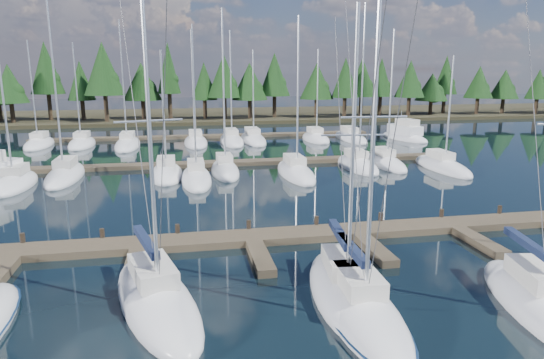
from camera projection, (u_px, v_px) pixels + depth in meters
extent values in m
plane|color=black|center=(229.00, 189.00, 38.29)|extent=(260.00, 260.00, 0.00)
cube|color=#2C2818|center=(198.00, 116.00, 95.67)|extent=(220.00, 30.00, 0.60)
cube|color=#4B402E|center=(251.00, 238.00, 26.76)|extent=(44.00, 2.00, 0.40)
cube|color=#4B402E|center=(135.00, 267.00, 22.78)|extent=(0.90, 4.00, 0.40)
cube|color=#4B402E|center=(260.00, 258.00, 23.89)|extent=(0.90, 4.00, 0.40)
cube|color=#4B402E|center=(375.00, 250.00, 24.99)|extent=(0.90, 4.00, 0.40)
cube|color=#4B402E|center=(480.00, 242.00, 26.09)|extent=(0.90, 4.00, 0.40)
cylinder|color=black|center=(23.00, 241.00, 25.46)|extent=(0.26, 0.26, 0.90)
cylinder|color=black|center=(102.00, 237.00, 26.19)|extent=(0.26, 0.26, 0.90)
cylinder|color=black|center=(178.00, 232.00, 26.93)|extent=(0.26, 0.26, 0.90)
cylinder|color=black|center=(249.00, 228.00, 27.66)|extent=(0.26, 0.26, 0.90)
cylinder|color=black|center=(316.00, 224.00, 28.39)|extent=(0.26, 0.26, 0.90)
cylinder|color=black|center=(380.00, 220.00, 29.13)|extent=(0.26, 0.26, 0.90)
cylinder|color=black|center=(441.00, 216.00, 29.86)|extent=(0.26, 0.26, 0.90)
cylinder|color=black|center=(499.00, 212.00, 30.60)|extent=(0.26, 0.26, 0.90)
cube|color=#4B402E|center=(219.00, 163.00, 47.82)|extent=(50.00, 1.80, 0.40)
cube|color=#4B402E|center=(207.00, 136.00, 66.97)|extent=(46.00, 1.80, 0.40)
ellipsoid|color=silver|center=(157.00, 303.00, 19.40)|extent=(4.96, 9.50, 1.90)
cube|color=beige|center=(153.00, 271.00, 19.53)|extent=(2.19, 3.20, 0.70)
cylinder|color=silver|center=(150.00, 137.00, 17.49)|extent=(0.20, 0.20, 11.80)
cylinder|color=silver|center=(146.00, 245.00, 20.32)|extent=(1.14, 3.90, 0.12)
cube|color=#141C37|center=(146.00, 241.00, 20.29)|extent=(1.32, 3.79, 0.30)
cylinder|color=silver|center=(149.00, 121.00, 17.36)|extent=(2.38, 0.70, 0.07)
cylinder|color=#3F3F44|center=(163.00, 149.00, 15.81)|extent=(1.04, 3.82, 12.11)
cylinder|color=#3F3F44|center=(137.00, 133.00, 19.65)|extent=(1.27, 4.70, 12.11)
ellipsoid|color=silver|center=(345.00, 293.00, 20.28)|extent=(3.74, 8.54, 1.90)
cube|color=beige|center=(344.00, 262.00, 20.42)|extent=(1.83, 2.81, 0.70)
cylinder|color=silver|center=(353.00, 149.00, 18.51)|extent=(0.18, 0.18, 10.64)
cylinder|color=silver|center=(340.00, 237.00, 21.22)|extent=(0.56, 3.63, 0.12)
cube|color=#141C37|center=(340.00, 234.00, 21.18)|extent=(0.77, 3.49, 0.30)
cylinder|color=silver|center=(353.00, 135.00, 18.39)|extent=(2.47, 0.37, 0.07)
cylinder|color=#3F3F44|center=(364.00, 161.00, 16.81)|extent=(0.47, 3.56, 10.95)
cylinder|color=#3F3F44|center=(341.00, 144.00, 20.67)|extent=(0.57, 4.38, 10.95)
ellipsoid|color=silver|center=(361.00, 313.00, 18.57)|extent=(2.91, 8.04, 1.90)
cube|color=beige|center=(359.00, 280.00, 18.68)|extent=(1.53, 2.60, 0.70)
cylinder|color=silver|center=(373.00, 135.00, 16.64)|extent=(0.17, 0.17, 12.20)
cylinder|color=silver|center=(352.00, 253.00, 19.44)|extent=(0.25, 3.50, 0.12)
cube|color=#141C37|center=(352.00, 249.00, 19.40)|extent=(0.48, 3.35, 0.30)
cylinder|color=silver|center=(374.00, 117.00, 16.50)|extent=(2.35, 0.16, 0.07)
cylinder|color=#3F3F44|center=(392.00, 147.00, 15.02)|extent=(0.16, 3.44, 12.50)
cylinder|color=#3F3F44|center=(354.00, 131.00, 18.70)|extent=(0.19, 4.24, 12.50)
ellipsoid|color=#0D2242|center=(361.00, 312.00, 18.55)|extent=(3.03, 8.36, 0.18)
ellipsoid|color=silver|center=(540.00, 307.00, 19.08)|extent=(4.31, 8.89, 1.90)
cube|color=beige|center=(538.00, 274.00, 19.23)|extent=(1.98, 2.97, 0.70)
cylinder|color=silver|center=(527.00, 247.00, 20.06)|extent=(0.86, 3.70, 0.12)
cube|color=#141C37|center=(528.00, 244.00, 20.02)|extent=(1.06, 3.58, 0.30)
cylinder|color=#3F3F44|center=(536.00, 136.00, 19.41)|extent=(0.93, 4.46, 11.95)
ellipsoid|color=silver|center=(15.00, 185.00, 39.19)|extent=(2.77, 7.88, 1.90)
cube|color=beige|center=(15.00, 169.00, 39.30)|extent=(1.52, 2.52, 0.70)
cylinder|color=silver|center=(3.00, 97.00, 37.24)|extent=(0.16, 0.16, 12.36)
ellipsoid|color=silver|center=(65.00, 177.00, 42.18)|extent=(2.76, 9.66, 1.90)
cube|color=beige|center=(65.00, 162.00, 42.38)|extent=(1.52, 3.09, 0.70)
cylinder|color=silver|center=(55.00, 86.00, 39.98)|extent=(0.16, 0.16, 13.88)
ellipsoid|color=silver|center=(167.00, 175.00, 42.78)|extent=(2.82, 7.74, 1.90)
cube|color=beige|center=(166.00, 161.00, 42.88)|extent=(1.55, 2.48, 0.70)
cylinder|color=silver|center=(163.00, 110.00, 41.12)|extent=(0.16, 0.16, 9.86)
ellipsoid|color=silver|center=(196.00, 179.00, 41.10)|extent=(2.52, 8.98, 1.90)
cube|color=beige|center=(196.00, 165.00, 41.27)|extent=(1.38, 2.87, 0.70)
cylinder|color=silver|center=(194.00, 102.00, 39.22)|extent=(0.16, 0.16, 11.38)
ellipsoid|color=silver|center=(225.00, 172.00, 44.23)|extent=(2.46, 8.03, 1.90)
cube|color=beige|center=(224.00, 158.00, 44.34)|extent=(1.35, 2.57, 0.70)
cylinder|color=silver|center=(224.00, 88.00, 42.17)|extent=(0.16, 0.16, 13.32)
ellipsoid|color=silver|center=(296.00, 173.00, 43.43)|extent=(2.69, 9.50, 1.90)
cube|color=beige|center=(295.00, 159.00, 43.62)|extent=(1.48, 3.04, 0.70)
cylinder|color=silver|center=(298.00, 93.00, 41.38)|extent=(0.16, 0.16, 12.65)
ellipsoid|color=silver|center=(357.00, 166.00, 46.64)|extent=(2.81, 8.33, 1.90)
cube|color=beige|center=(356.00, 153.00, 46.77)|extent=(1.55, 2.67, 0.70)
cylinder|color=silver|center=(362.00, 83.00, 44.48)|extent=(0.16, 0.16, 14.09)
ellipsoid|color=silver|center=(385.00, 164.00, 47.65)|extent=(2.43, 8.31, 1.90)
cube|color=beige|center=(384.00, 151.00, 47.79)|extent=(1.34, 2.66, 0.70)
cylinder|color=silver|center=(391.00, 95.00, 45.74)|extent=(0.16, 0.16, 11.89)
ellipsoid|color=silver|center=(442.00, 168.00, 45.97)|extent=(2.60, 9.40, 1.90)
cube|color=beige|center=(440.00, 154.00, 46.16)|extent=(1.43, 3.01, 0.70)
cylinder|color=silver|center=(450.00, 109.00, 44.28)|extent=(0.16, 0.16, 9.49)
ellipsoid|color=silver|center=(39.00, 145.00, 59.70)|extent=(2.89, 8.85, 1.90)
cube|color=beige|center=(39.00, 135.00, 59.85)|extent=(1.59, 2.83, 0.70)
cylinder|color=silver|center=(32.00, 90.00, 57.79)|extent=(0.16, 0.16, 11.63)
ellipsoid|color=silver|center=(82.00, 145.00, 60.04)|extent=(2.92, 8.63, 1.90)
cube|color=beige|center=(82.00, 134.00, 60.19)|extent=(1.61, 2.76, 0.70)
cylinder|color=silver|center=(77.00, 91.00, 58.18)|extent=(0.16, 0.16, 11.34)
ellipsoid|color=silver|center=(128.00, 145.00, 59.44)|extent=(2.89, 10.55, 1.90)
cube|color=beige|center=(127.00, 135.00, 59.68)|extent=(1.59, 3.37, 0.70)
cylinder|color=silver|center=(123.00, 81.00, 57.20)|extent=(0.16, 0.16, 13.89)
ellipsoid|color=silver|center=(196.00, 143.00, 61.39)|extent=(2.88, 9.51, 1.90)
cube|color=beige|center=(195.00, 133.00, 61.57)|extent=(1.58, 3.04, 0.70)
cylinder|color=silver|center=(194.00, 82.00, 59.23)|extent=(0.16, 0.16, 13.57)
ellipsoid|color=silver|center=(232.00, 141.00, 62.76)|extent=(2.90, 10.57, 1.90)
cube|color=beige|center=(231.00, 132.00, 62.99)|extent=(1.59, 3.38, 0.70)
cylinder|color=silver|center=(231.00, 84.00, 60.61)|extent=(0.16, 0.16, 12.96)
ellipsoid|color=silver|center=(253.00, 140.00, 63.77)|extent=(2.99, 10.99, 1.90)
cube|color=beige|center=(252.00, 131.00, 64.02)|extent=(1.64, 3.52, 0.70)
cylinder|color=silver|center=(253.00, 93.00, 61.86)|extent=(0.16, 0.16, 10.66)
ellipsoid|color=silver|center=(316.00, 139.00, 64.61)|extent=(2.99, 8.07, 1.90)
cube|color=beige|center=(315.00, 130.00, 64.73)|extent=(1.64, 2.58, 0.70)
cylinder|color=silver|center=(317.00, 92.00, 62.83)|extent=(0.16, 0.16, 10.76)
ellipsoid|color=silver|center=(351.00, 139.00, 65.17)|extent=(2.75, 10.26, 1.90)
cube|color=beige|center=(350.00, 129.00, 65.39)|extent=(1.51, 3.28, 0.70)
cylinder|color=silver|center=(353.00, 97.00, 63.45)|extent=(0.16, 0.16, 9.36)
ellipsoid|color=silver|center=(404.00, 138.00, 65.71)|extent=(4.69, 9.50, 1.82)
cube|color=silver|center=(405.00, 129.00, 65.44)|extent=(3.18, 5.34, 1.21)
cube|color=beige|center=(407.00, 122.00, 64.81)|extent=(2.24, 3.44, 0.91)
cylinder|color=silver|center=(401.00, 117.00, 65.91)|extent=(0.09, 0.09, 1.62)
cylinder|color=black|center=(0.00, 113.00, 82.78)|extent=(0.70, 0.70, 2.79)
ellipsoid|color=black|center=(1.00, 96.00, 82.24)|extent=(2.64, 2.64, 2.64)
cylinder|color=black|center=(12.00, 113.00, 80.22)|extent=(0.70, 0.70, 3.24)
cone|color=black|center=(9.00, 83.00, 79.16)|extent=(5.75, 5.75, 6.30)
ellipsoid|color=black|center=(13.00, 92.00, 79.57)|extent=(3.45, 3.45, 3.45)
cylinder|color=black|center=(50.00, 107.00, 84.02)|extent=(0.70, 0.70, 4.51)
cone|color=black|center=(46.00, 68.00, 82.54)|extent=(5.59, 5.59, 8.78)
ellipsoid|color=black|center=(50.00, 80.00, 83.08)|extent=(3.35, 3.35, 3.35)
cylinder|color=black|center=(83.00, 110.00, 84.37)|extent=(0.70, 0.70, 3.43)
cone|color=black|center=(81.00, 81.00, 83.25)|extent=(4.64, 4.64, 6.66)
ellipsoid|color=black|center=(84.00, 89.00, 83.68)|extent=(2.79, 2.79, 2.79)
cylinder|color=black|center=(106.00, 108.00, 81.52)|extent=(0.70, 0.70, 4.44)
cone|color=black|center=(103.00, 69.00, 80.06)|extent=(6.61, 6.61, 8.64)
ellipsoid|color=black|center=(107.00, 81.00, 80.59)|extent=(3.97, 3.97, 3.97)
cylinder|color=black|center=(143.00, 109.00, 86.15)|extent=(0.70, 0.70, 3.33)
cone|color=black|center=(142.00, 81.00, 85.06)|extent=(6.75, 6.75, 6.47)
ellipsoid|color=black|center=(145.00, 90.00, 85.48)|extent=(4.05, 4.05, 4.05)
cylinder|color=black|center=(170.00, 106.00, 85.46)|extent=(0.70, 0.70, 4.51)
cone|color=black|center=(168.00, 68.00, 83.98)|extent=(3.99, 3.99, 8.76)
ellipsoid|color=black|center=(172.00, 80.00, 84.52)|extent=(2.40, 2.40, 2.40)
cylinder|color=black|center=(205.00, 109.00, 86.66)|extent=(0.70, 0.70, 3.35)
cone|color=black|center=(204.00, 81.00, 85.56)|extent=(4.57, 4.57, 6.52)
ellipsoid|color=black|center=(207.00, 90.00, 85.98)|extent=(2.74, 2.74, 2.74)
cylinder|color=black|center=(225.00, 108.00, 85.91)|extent=(0.70, 0.70, 3.81)
cone|color=black|center=(224.00, 76.00, 84.67)|extent=(6.08, 6.08, 7.40)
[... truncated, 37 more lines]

